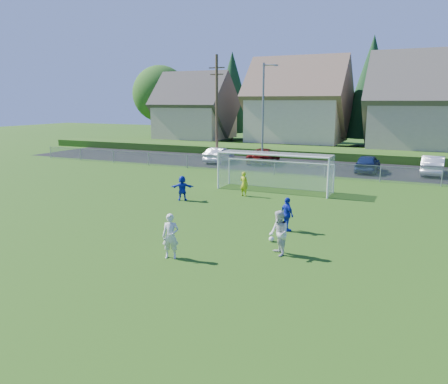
{
  "coord_description": "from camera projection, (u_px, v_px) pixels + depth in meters",
  "views": [
    {
      "loc": [
        8.74,
        -10.97,
        5.77
      ],
      "look_at": [
        0.0,
        8.0,
        1.4
      ],
      "focal_mm": 35.0,
      "sensor_mm": 36.0,
      "label": 1
    }
  ],
  "objects": [
    {
      "name": "player_white_b",
      "position": [
        279.0,
        233.0,
        16.49
      ],
      "size": [
        1.02,
        1.07,
        1.73
      ],
      "primitive_type": "imported",
      "rotation": [
        0.0,
        0.0,
        -0.95
      ],
      "color": "silver",
      "rests_on": "ground"
    },
    {
      "name": "ground",
      "position": [
        124.0,
        278.0,
        14.51
      ],
      "size": [
        160.0,
        160.0,
        0.0
      ],
      "primitive_type": "plane",
      "color": "#193D0C",
      "rests_on": "ground"
    },
    {
      "name": "player_white_a",
      "position": [
        171.0,
        236.0,
        16.19
      ],
      "size": [
        0.72,
        0.59,
        1.69
      ],
      "primitive_type": "imported",
      "rotation": [
        0.0,
        0.0,
        0.35
      ],
      "color": "silver",
      "rests_on": "ground"
    },
    {
      "name": "streetlight",
      "position": [
        264.0,
        112.0,
        38.46
      ],
      "size": [
        1.38,
        0.18,
        9.0
      ],
      "color": "slate",
      "rests_on": "ground"
    },
    {
      "name": "goalkeeper",
      "position": [
        244.0,
        184.0,
        26.84
      ],
      "size": [
        0.63,
        0.49,
        1.53
      ],
      "primitive_type": "imported",
      "rotation": [
        0.0,
        0.0,
        2.89
      ],
      "color": "#B9CB17",
      "rests_on": "ground"
    },
    {
      "name": "utility_pole",
      "position": [
        217.0,
        108.0,
        41.36
      ],
      "size": [
        1.6,
        0.26,
        10.0
      ],
      "color": "#473321",
      "rests_on": "ground"
    },
    {
      "name": "player_blue_b",
      "position": [
        182.0,
        188.0,
        25.7
      ],
      "size": [
        1.42,
        0.99,
        1.47
      ],
      "primitive_type": "imported",
      "rotation": [
        0.0,
        0.0,
        3.59
      ],
      "color": "#1326B4",
      "rests_on": "ground"
    },
    {
      "name": "player_blue_a",
      "position": [
        287.0,
        214.0,
        19.59
      ],
      "size": [
        0.94,
        0.87,
        1.55
      ],
      "primitive_type": "imported",
      "rotation": [
        0.0,
        0.0,
        2.44
      ],
      "color": "#1326B4",
      "rests_on": "ground"
    },
    {
      "name": "asphalt_lot",
      "position": [
        315.0,
        167.0,
        38.96
      ],
      "size": [
        60.0,
        60.0,
        0.0
      ],
      "primitive_type": "plane",
      "color": "black",
      "rests_on": "ground"
    },
    {
      "name": "car_e",
      "position": [
        368.0,
        163.0,
        35.95
      ],
      "size": [
        1.77,
        4.28,
        1.45
      ],
      "primitive_type": "imported",
      "rotation": [
        0.0,
        0.0,
        3.13
      ],
      "color": "#152349",
      "rests_on": "ground"
    },
    {
      "name": "soccer_ball",
      "position": [
        271.0,
        239.0,
        18.23
      ],
      "size": [
        0.22,
        0.22,
        0.22
      ],
      "primitive_type": "sphere",
      "color": "white",
      "rests_on": "ground"
    },
    {
      "name": "tree_row",
      "position": [
        364.0,
        92.0,
        56.0
      ],
      "size": [
        65.98,
        12.36,
        13.8
      ],
      "color": "#382616",
      "rests_on": "ground"
    },
    {
      "name": "car_b",
      "position": [
        219.0,
        155.0,
        41.73
      ],
      "size": [
        1.56,
        4.27,
        1.4
      ],
      "primitive_type": "imported",
      "rotation": [
        0.0,
        0.0,
        3.16
      ],
      "color": "silver",
      "rests_on": "ground"
    },
    {
      "name": "car_c",
      "position": [
        264.0,
        156.0,
        41.11
      ],
      "size": [
        2.93,
        5.33,
        1.42
      ],
      "primitive_type": "imported",
      "rotation": [
        0.0,
        0.0,
        3.26
      ],
      "color": "#640D0B",
      "rests_on": "ground"
    },
    {
      "name": "grass_embankment",
      "position": [
        332.0,
        153.0,
        45.55
      ],
      "size": [
        70.0,
        6.0,
        0.8
      ],
      "primitive_type": "cube",
      "color": "#1E420F",
      "rests_on": "ground"
    },
    {
      "name": "soccer_goal",
      "position": [
        276.0,
        166.0,
        28.45
      ],
      "size": [
        7.42,
        1.9,
        2.5
      ],
      "color": "white",
      "rests_on": "ground"
    },
    {
      "name": "car_f",
      "position": [
        433.0,
        165.0,
        34.67
      ],
      "size": [
        1.82,
        4.7,
        1.53
      ],
      "primitive_type": "imported",
      "rotation": [
        0.0,
        0.0,
        3.1
      ],
      "color": "silver",
      "rests_on": "ground"
    },
    {
      "name": "houses_row",
      "position": [
        365.0,
        87.0,
        49.96
      ],
      "size": [
        53.9,
        11.45,
        13.27
      ],
      "color": "tan",
      "rests_on": "ground"
    },
    {
      "name": "chainlink_fence",
      "position": [
        299.0,
        168.0,
        33.95
      ],
      "size": [
        52.06,
        0.06,
        1.2
      ],
      "color": "gray",
      "rests_on": "ground"
    }
  ]
}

